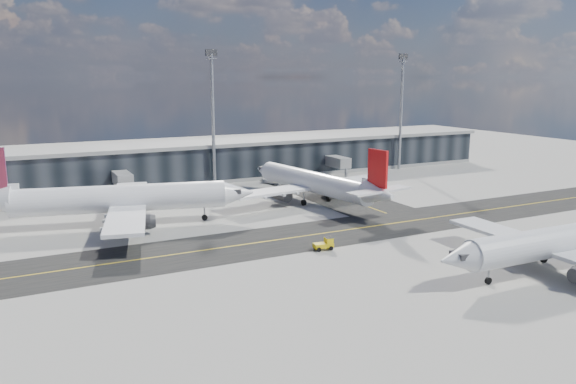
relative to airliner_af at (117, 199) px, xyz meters
The scene contains 9 objects.
ground 34.22m from the airliner_af, 42.25° to the right, with size 300.00×300.00×0.00m, color gray.
taxiway_lanes 31.75m from the airliner_af, 22.59° to the right, with size 180.00×63.00×0.03m.
terminal_concourse 40.80m from the airliner_af, 51.91° to the left, with size 152.00×19.80×8.80m.
floodlight_masts 37.33m from the airliner_af, 45.05° to the left, with size 102.50×0.70×28.90m.
airliner_af is the anchor object (origin of this frame).
airliner_redtail 36.05m from the airliner_af, ahead, with size 34.05×39.78×11.79m.
airliner_near 64.15m from the airliner_af, 45.84° to the right, with size 37.37×31.81×11.09m.
baggage_tug 34.86m from the airliner_af, 48.64° to the right, with size 2.82×1.67×1.68m.
service_van 43.09m from the airliner_af, 29.55° to the left, with size 2.42×5.25×1.46m, color white.
Camera 1 is at (-39.90, -66.71, 23.19)m, focal length 35.00 mm.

